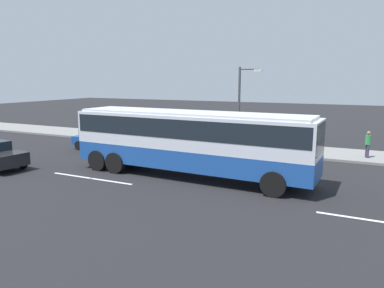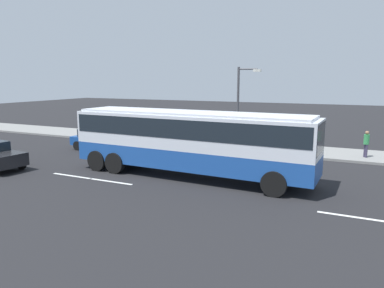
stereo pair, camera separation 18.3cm
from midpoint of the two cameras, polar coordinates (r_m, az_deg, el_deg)
The scene contains 7 objects.
ground_plane at distance 18.27m, azimuth 2.24°, elevation -5.19°, with size 120.00×120.00×0.00m, color black.
sidewalk_curb at distance 26.07m, azimuth 9.69°, elevation -0.51°, with size 80.00×4.00×0.15m, color gray.
lane_centreline at distance 16.11m, azimuth -3.03°, elevation -7.30°, with size 40.72×0.16×0.01m.
coach_bus at distance 17.84m, azimuth -0.12°, elevation 1.15°, with size 12.44×3.02×3.28m.
car_blue_saloon at distance 25.93m, azimuth -13.76°, elevation 0.86°, with size 4.16×2.01×1.46m.
pedestrian_near_curb at distance 24.26m, azimuth 26.21°, elevation 0.21°, with size 0.32×0.32×1.62m.
street_lamp at distance 24.61m, azimuth 8.07°, elevation 6.65°, with size 1.59×0.24×5.51m.
Camera 1 is at (7.07, -16.14, 4.83)m, focal length 33.79 mm.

